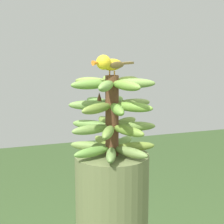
% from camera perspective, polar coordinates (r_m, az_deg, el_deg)
% --- Properties ---
extents(banana_bunch, '(0.32, 0.33, 0.30)m').
position_cam_1_polar(banana_bunch, '(1.43, -0.02, -0.55)').
color(banana_bunch, brown).
rests_on(banana_bunch, banana_tree).
extents(perched_bird, '(0.10, 0.18, 0.08)m').
position_cam_1_polar(perched_bird, '(1.39, -0.49, 7.07)').
color(perched_bird, '#C68933').
rests_on(perched_bird, banana_bunch).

